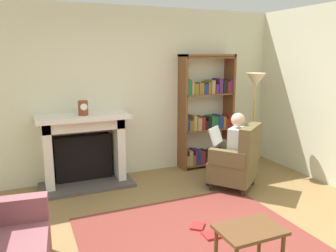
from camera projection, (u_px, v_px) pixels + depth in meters
name	position (u px, v px, depth m)	size (l,w,h in m)	color
ground	(205.00, 249.00, 3.45)	(14.00, 14.00, 0.00)	olive
back_wall	(129.00, 93.00, 5.46)	(5.60, 0.10, 2.70)	beige
side_wall_right	(314.00, 94.00, 5.32)	(0.10, 5.20, 2.70)	beige
area_rug	(192.00, 234.00, 3.72)	(2.40, 1.80, 0.01)	brown
fireplace	(84.00, 148.00, 5.08)	(1.37, 0.64, 1.09)	#4C4742
mantel_clock	(83.00, 108.00, 4.86)	(0.14, 0.14, 0.21)	brown
bookshelf	(206.00, 115.00, 5.87)	(0.96, 0.32, 1.96)	brown
armchair_reading	(237.00, 161.00, 4.94)	(0.89, 0.88, 0.97)	#331E14
seated_reader	(230.00, 147.00, 4.95)	(0.57, 0.59, 1.14)	silver
side_table	(249.00, 237.00, 2.91)	(0.56, 0.39, 0.49)	brown
scattered_books	(207.00, 231.00, 3.76)	(0.31, 0.44, 0.02)	red
floor_lamp	(255.00, 89.00, 5.49)	(0.32, 0.32, 1.66)	#B7933F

